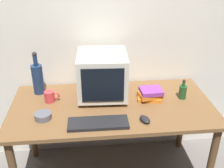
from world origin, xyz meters
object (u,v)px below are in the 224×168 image
object	(u,v)px
computer_mouse	(145,119)
book_stack	(150,94)
bottle_short	(183,91)
bottle_tall	(38,78)
keyboard	(98,123)
crt_monitor	(102,75)
cd_spindle	(43,116)
mug	(50,96)

from	to	relation	value
computer_mouse	book_stack	distance (m)	0.32
bottle_short	book_stack	xyz separation A→B (m)	(-0.26, 0.01, -0.02)
bottle_tall	keyboard	bearing A→B (deg)	-47.26
crt_monitor	book_stack	bearing A→B (deg)	-12.58
keyboard	bottle_tall	distance (m)	0.70
bottle_short	cd_spindle	xyz separation A→B (m)	(-1.09, -0.19, -0.04)
keyboard	bottle_short	distance (m)	0.76
crt_monitor	bottle_short	size ratio (longest dim) A/B	2.41
computer_mouse	book_stack	size ratio (longest dim) A/B	0.48
crt_monitor	cd_spindle	distance (m)	0.55
cd_spindle	bottle_short	bearing A→B (deg)	9.81
keyboard	bottle_tall	world-z (taller)	bottle_tall
crt_monitor	mug	world-z (taller)	crt_monitor
crt_monitor	computer_mouse	xyz separation A→B (m)	(0.27, -0.39, -0.17)
mug	cd_spindle	world-z (taller)	mug
crt_monitor	bottle_short	bearing A→B (deg)	-8.10
crt_monitor	cd_spindle	bearing A→B (deg)	-147.97
book_stack	computer_mouse	bearing A→B (deg)	-109.20
crt_monitor	cd_spindle	size ratio (longest dim) A/B	3.37
bottle_short	bottle_tall	bearing A→B (deg)	169.96
bottle_tall	cd_spindle	distance (m)	0.42
bottle_tall	mug	size ratio (longest dim) A/B	3.05
cd_spindle	keyboard	bearing A→B (deg)	-16.09
keyboard	computer_mouse	world-z (taller)	computer_mouse
crt_monitor	bottle_tall	size ratio (longest dim) A/B	1.11
keyboard	crt_monitor	bearing A→B (deg)	82.24
bottle_short	cd_spindle	world-z (taller)	bottle_short
keyboard	computer_mouse	bearing A→B (deg)	1.65
keyboard	book_stack	size ratio (longest dim) A/B	2.00
bottle_tall	bottle_short	xyz separation A→B (m)	(1.17, -0.21, -0.08)
keyboard	bottle_tall	size ratio (longest dim) A/B	1.15
cd_spindle	bottle_tall	bearing A→B (deg)	101.44
crt_monitor	mug	bearing A→B (deg)	-174.39
crt_monitor	keyboard	bearing A→B (deg)	-98.43
keyboard	mug	size ratio (longest dim) A/B	3.50
keyboard	bottle_tall	xyz separation A→B (m)	(-0.47, 0.51, 0.13)
book_stack	mug	world-z (taller)	book_stack
computer_mouse	cd_spindle	world-z (taller)	cd_spindle
keyboard	cd_spindle	bearing A→B (deg)	164.57
crt_monitor	bottle_short	xyz separation A→B (m)	(0.64, -0.09, -0.13)
bottle_tall	computer_mouse	bearing A→B (deg)	-32.14
computer_mouse	mug	size ratio (longest dim) A/B	0.83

